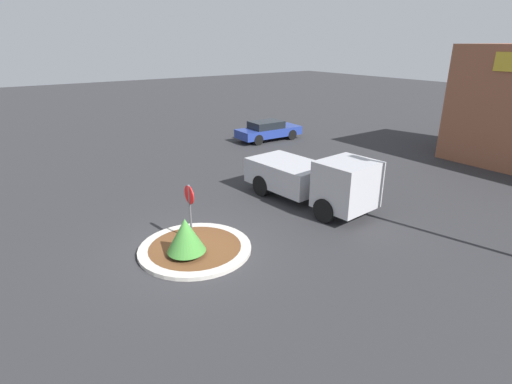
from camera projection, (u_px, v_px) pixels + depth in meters
The scene contains 6 objects.
ground_plane at pixel (195, 250), 12.97m from camera, with size 120.00×120.00×0.00m, color #2D2D30.
traffic_island at pixel (195, 248), 12.95m from camera, with size 3.65×3.65×0.13m.
stop_sign at pixel (190, 204), 12.94m from camera, with size 0.62×0.07×2.07m.
island_shrub at pixel (186, 235), 12.22m from camera, with size 1.21×1.21×1.22m.
utility_truck at pixel (313, 179), 16.32m from camera, with size 5.93×2.61×2.21m.
parked_sedan_blue at pixel (268, 130), 27.12m from camera, with size 1.86×4.55×1.32m.
Camera 1 is at (10.48, -5.04, 6.37)m, focal length 28.00 mm.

